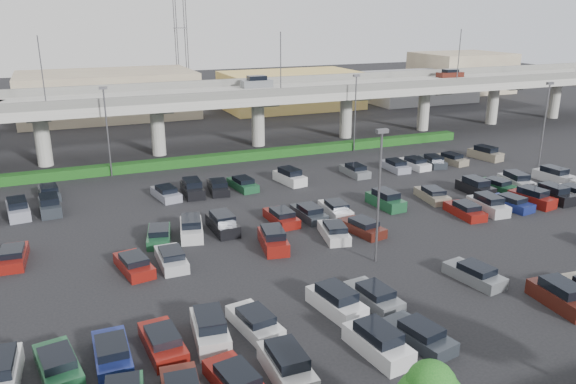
{
  "coord_description": "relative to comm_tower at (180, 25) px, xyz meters",
  "views": [
    {
      "loc": [
        -21.38,
        -41.54,
        18.28
      ],
      "look_at": [
        -1.86,
        4.83,
        2.0
      ],
      "focal_mm": 35.0,
      "sensor_mm": 36.0,
      "label": 1
    }
  ],
  "objects": [
    {
      "name": "ground",
      "position": [
        -4.0,
        -74.0,
        -15.61
      ],
      "size": [
        280.0,
        280.0,
        0.0
      ],
      "primitive_type": "plane",
      "color": "black"
    },
    {
      "name": "parked_cars",
      "position": [
        -4.16,
        -77.32,
        -14.99
      ],
      "size": [
        63.11,
        41.62,
        1.67
      ],
      "color": "navy",
      "rests_on": "ground"
    },
    {
      "name": "comm_tower",
      "position": [
        0.0,
        0.0,
        0.0
      ],
      "size": [
        2.4,
        2.4,
        30.0
      ],
      "color": "#4B4A4F",
      "rests_on": "ground"
    },
    {
      "name": "light_poles",
      "position": [
        -8.12,
        -72.0,
        -9.37
      ],
      "size": [
        66.9,
        48.38,
        10.3
      ],
      "color": "#4B4A4F",
      "rests_on": "ground"
    },
    {
      "name": "hedge",
      "position": [
        -4.0,
        -49.0,
        -15.06
      ],
      "size": [
        66.0,
        1.6,
        1.1
      ],
      "primitive_type": "cube",
      "color": "#133910",
      "rests_on": "ground"
    },
    {
      "name": "distant_buildings",
      "position": [
        8.38,
        -12.19,
        -11.87
      ],
      "size": [
        138.0,
        24.0,
        9.0
      ],
      "color": "gray",
      "rests_on": "ground"
    },
    {
      "name": "overpass",
      "position": [
        -4.21,
        -41.99,
        -8.64
      ],
      "size": [
        150.0,
        13.0,
        15.8
      ],
      "color": "gray",
      "rests_on": "ground"
    }
  ]
}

